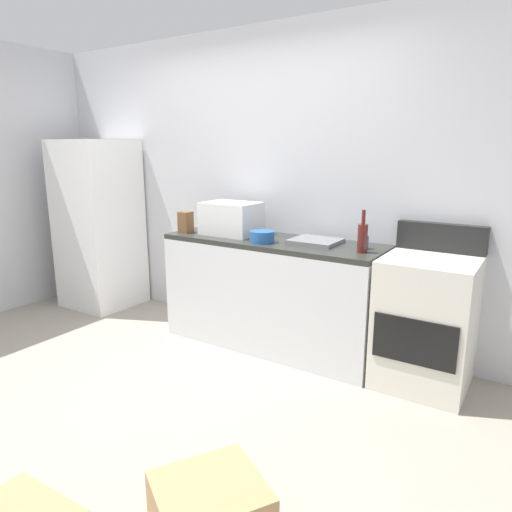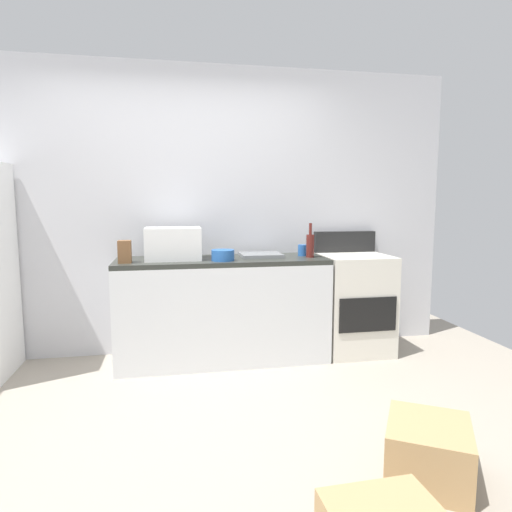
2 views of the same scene
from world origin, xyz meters
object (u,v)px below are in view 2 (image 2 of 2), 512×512
object	(u,v)px
knife_block	(125,252)
cardboard_box_large	(428,451)
stove_oven	(354,302)
wine_bottle	(310,245)
coffee_mug	(302,250)
microwave	(173,244)
mixing_bowl	(223,255)

from	to	relation	value
knife_block	cardboard_box_large	size ratio (longest dim) A/B	0.42
stove_oven	knife_block	distance (m)	2.09
stove_oven	cardboard_box_large	xyz separation A→B (m)	(-0.40, -1.89, -0.32)
wine_bottle	coffee_mug	distance (m)	0.14
wine_bottle	knife_block	world-z (taller)	wine_bottle
coffee_mug	cardboard_box_large	xyz separation A→B (m)	(0.09, -1.92, -0.81)
microwave	knife_block	world-z (taller)	microwave
mixing_bowl	cardboard_box_large	distance (m)	2.08
microwave	cardboard_box_large	world-z (taller)	microwave
cardboard_box_large	stove_oven	bearing A→B (deg)	78.07
stove_oven	mixing_bowl	size ratio (longest dim) A/B	5.79
stove_oven	mixing_bowl	xyz separation A→B (m)	(-1.23, -0.15, 0.48)
stove_oven	microwave	distance (m)	1.73
microwave	wine_bottle	xyz separation A→B (m)	(1.18, -0.08, -0.03)
knife_block	mixing_bowl	size ratio (longest dim) A/B	0.95
mixing_bowl	cardboard_box_large	xyz separation A→B (m)	(0.83, -1.73, -0.80)
cardboard_box_large	wine_bottle	bearing A→B (deg)	91.73
wine_bottle	coffee_mug	world-z (taller)	wine_bottle
coffee_mug	cardboard_box_large	world-z (taller)	coffee_mug
microwave	mixing_bowl	xyz separation A→B (m)	(0.40, -0.15, -0.09)
microwave	stove_oven	bearing A→B (deg)	-0.01
wine_bottle	coffee_mug	xyz separation A→B (m)	(-0.04, 0.12, -0.06)
wine_bottle	cardboard_box_large	bearing A→B (deg)	-88.27
mixing_bowl	cardboard_box_large	size ratio (longest dim) A/B	0.44
stove_oven	coffee_mug	xyz separation A→B (m)	(-0.49, 0.04, 0.48)
knife_block	mixing_bowl	xyz separation A→B (m)	(0.78, -0.01, -0.04)
stove_oven	microwave	size ratio (longest dim) A/B	2.39
mixing_bowl	coffee_mug	bearing A→B (deg)	14.30
coffee_mug	knife_block	xyz separation A→B (m)	(-1.52, -0.18, 0.04)
stove_oven	knife_block	size ratio (longest dim) A/B	6.11
knife_block	cardboard_box_large	bearing A→B (deg)	-47.15
microwave	coffee_mug	distance (m)	1.15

